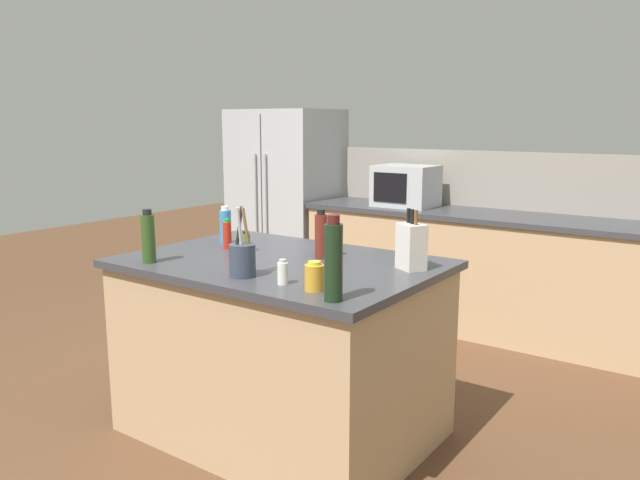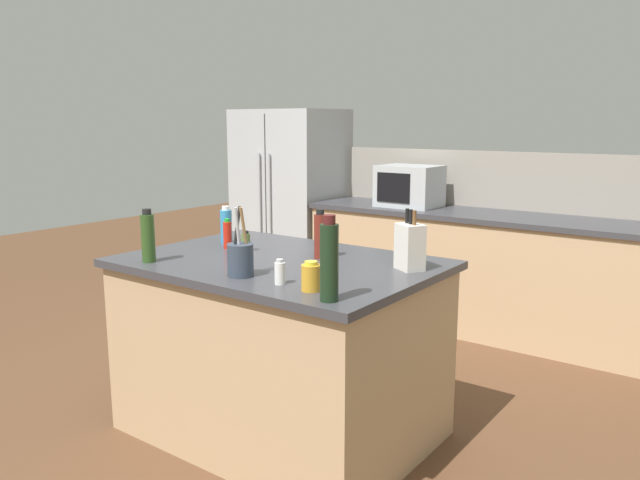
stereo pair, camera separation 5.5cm
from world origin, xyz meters
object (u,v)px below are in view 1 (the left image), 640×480
object	(u,v)px
microwave	(406,186)
utensil_crock	(242,259)
spice_jar_oregano	(246,242)
olive_oil_bottle	(148,238)
salt_shaker	(283,273)
refrigerator	(286,202)
wine_bottle	(333,261)
knife_block	(411,246)
dish_soap_bottle	(225,226)
vinegar_bottle	(321,235)
hot_sauce_bottle	(227,235)
honey_jar	(314,277)

from	to	relation	value
microwave	utensil_crock	size ratio (longest dim) A/B	1.50
utensil_crock	spice_jar_oregano	distance (m)	0.56
spice_jar_oregano	olive_oil_bottle	distance (m)	0.53
salt_shaker	olive_oil_bottle	bearing A→B (deg)	-176.23
refrigerator	wine_bottle	xyz separation A→B (m)	(2.38, -2.70, 0.23)
knife_block	dish_soap_bottle	xyz separation A→B (m)	(-1.18, -0.04, -0.01)
vinegar_bottle	hot_sauce_bottle	bearing A→B (deg)	-169.81
utensil_crock	olive_oil_bottle	world-z (taller)	utensil_crock
refrigerator	honey_jar	world-z (taller)	refrigerator
utensil_crock	honey_jar	xyz separation A→B (m)	(0.41, -0.01, -0.02)
hot_sauce_bottle	vinegar_bottle	bearing A→B (deg)	10.19
knife_block	hot_sauce_bottle	world-z (taller)	knife_block
olive_oil_bottle	refrigerator	bearing A→B (deg)	114.95
knife_block	honey_jar	bearing A→B (deg)	-74.25
refrigerator	wine_bottle	bearing A→B (deg)	-48.63
dish_soap_bottle	hot_sauce_bottle	world-z (taller)	dish_soap_bottle
wine_bottle	olive_oil_bottle	distance (m)	1.14
dish_soap_bottle	spice_jar_oregano	bearing A→B (deg)	-23.01
knife_block	dish_soap_bottle	distance (m)	1.18
honey_jar	salt_shaker	world-z (taller)	honey_jar
refrigerator	hot_sauce_bottle	world-z (taller)	refrigerator
microwave	hot_sauce_bottle	distance (m)	2.14
knife_block	utensil_crock	bearing A→B (deg)	-104.18
vinegar_bottle	honey_jar	xyz separation A→B (m)	(0.34, -0.53, -0.06)
utensil_crock	vinegar_bottle	bearing A→B (deg)	82.54
hot_sauce_bottle	utensil_crock	bearing A→B (deg)	-40.25
spice_jar_oregano	refrigerator	bearing A→B (deg)	123.63
refrigerator	olive_oil_bottle	bearing A→B (deg)	-65.05
salt_shaker	olive_oil_bottle	size ratio (longest dim) A/B	0.41
wine_bottle	honey_jar	distance (m)	0.20
knife_block	refrigerator	bearing A→B (deg)	169.73
vinegar_bottle	dish_soap_bottle	bearing A→B (deg)	179.16
spice_jar_oregano	hot_sauce_bottle	bearing A→B (deg)	-178.17
salt_shaker	dish_soap_bottle	size ratio (longest dim) A/B	0.52
vinegar_bottle	wine_bottle	bearing A→B (deg)	-51.14
knife_block	honey_jar	xyz separation A→B (m)	(-0.15, -0.58, -0.05)
wine_bottle	hot_sauce_bottle	xyz separation A→B (m)	(-1.05, 0.51, -0.08)
vinegar_bottle	hot_sauce_bottle	distance (m)	0.58
refrigerator	hot_sauce_bottle	distance (m)	2.56
refrigerator	salt_shaker	distance (m)	3.33
knife_block	vinegar_bottle	world-z (taller)	knife_block
utensil_crock	honey_jar	bearing A→B (deg)	-1.17
salt_shaker	spice_jar_oregano	bearing A→B (deg)	144.49
utensil_crock	dish_soap_bottle	bearing A→B (deg)	139.19
honey_jar	dish_soap_bottle	distance (m)	1.16
wine_bottle	dish_soap_bottle	world-z (taller)	wine_bottle
microwave	knife_block	world-z (taller)	microwave
dish_soap_bottle	olive_oil_bottle	size ratio (longest dim) A/B	0.80
salt_shaker	hot_sauce_bottle	xyz separation A→B (m)	(-0.73, 0.42, 0.03)
microwave	dish_soap_bottle	xyz separation A→B (m)	(-0.10, -2.03, -0.07)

